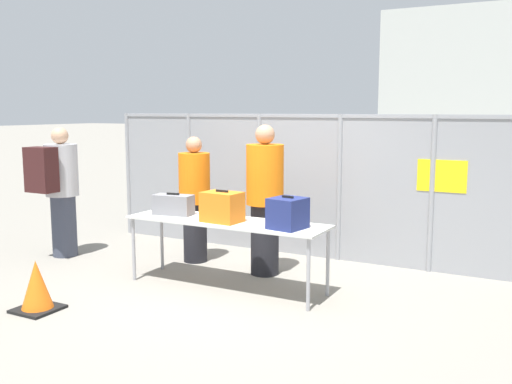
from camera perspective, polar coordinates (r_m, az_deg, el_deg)
name	(u,v)px	position (r m, az deg, el deg)	size (l,w,h in m)	color
ground_plane	(226,293)	(6.54, -3.01, -10.03)	(120.00, 120.00, 0.00)	gray
fence_section	(299,182)	(8.01, 4.32, 0.99)	(6.19, 0.07, 1.99)	gray
inspection_table	(226,225)	(6.54, -2.99, -3.34)	(2.39, 0.67, 0.79)	silver
suitcase_grey	(173,205)	(6.93, -8.28, -1.26)	(0.50, 0.29, 0.27)	slate
suitcase_orange	(222,207)	(6.42, -3.41, -1.50)	(0.45, 0.34, 0.36)	orange
suitcase_navy	(288,213)	(6.06, 3.19, -2.13)	(0.39, 0.41, 0.35)	navy
traveler_hooded	(59,186)	(8.33, -19.14, 0.53)	(0.45, 0.69, 1.81)	#383D4C
security_worker_near	(265,198)	(7.04, 0.89, -0.61)	(0.46, 0.46, 1.87)	black
security_worker_far	(195,198)	(7.70, -6.16, -0.56)	(0.42, 0.42, 1.70)	black
utility_trailer	(439,208)	(9.83, 17.83, -1.49)	(4.07, 2.15, 0.78)	white
distant_hangar	(477,79)	(39.09, 21.25, 10.48)	(10.13, 8.68, 7.90)	#B2B7B2
traffic_cone	(37,287)	(6.33, -21.08, -8.90)	(0.42, 0.42, 0.53)	black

